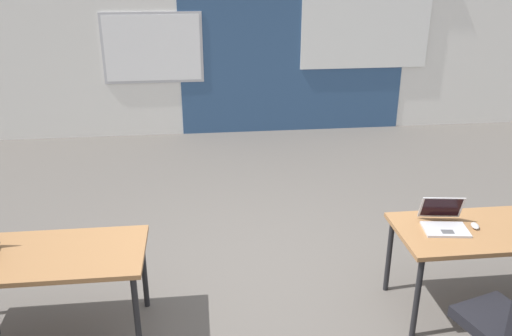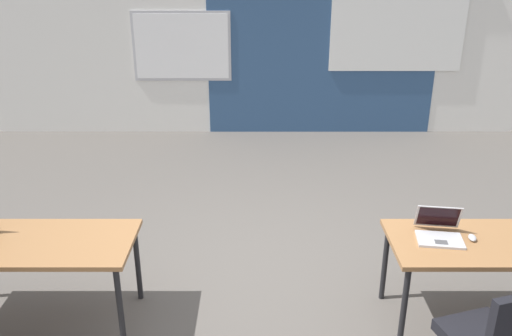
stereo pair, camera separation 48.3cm
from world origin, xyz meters
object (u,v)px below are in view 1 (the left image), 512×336
object	(u,v)px
laptop_near_right_inner	(444,222)
chair_near_right_inner	(504,333)
desk_near_right	(498,235)
mouse_near_right_inner	(475,226)
desk_near_left	(31,262)

from	to	relation	value
laptop_near_right_inner	chair_near_right_inner	size ratio (longest dim) A/B	0.40
desk_near_right	mouse_near_right_inner	xyz separation A→B (m)	(-0.19, 0.02, 0.08)
mouse_near_right_inner	chair_near_right_inner	size ratio (longest dim) A/B	0.12
desk_near_left	chair_near_right_inner	size ratio (longest dim) A/B	1.74
desk_near_left	mouse_near_right_inner	distance (m)	3.31
laptop_near_right_inner	mouse_near_right_inner	xyz separation A→B (m)	(0.24, -0.04, -0.03)
laptop_near_right_inner	desk_near_left	bearing A→B (deg)	-171.01
desk_near_left	laptop_near_right_inner	world-z (taller)	laptop_near_right_inner
desk_near_left	chair_near_right_inner	bearing A→B (deg)	-13.73
desk_near_right	laptop_near_right_inner	bearing A→B (deg)	172.26
desk_near_right	chair_near_right_inner	world-z (taller)	chair_near_right_inner
mouse_near_right_inner	laptop_near_right_inner	bearing A→B (deg)	170.99
desk_near_left	mouse_near_right_inner	size ratio (longest dim) A/B	14.91
desk_near_right	chair_near_right_inner	bearing A→B (deg)	-113.54
mouse_near_right_inner	chair_near_right_inner	xyz separation A→B (m)	(-0.14, -0.79, -0.36)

